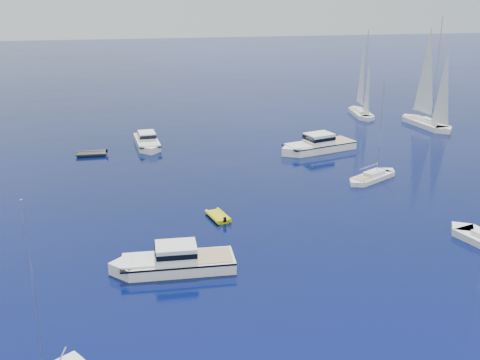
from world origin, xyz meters
name	(u,v)px	position (x,y,z in m)	size (l,w,h in m)	color
motor_cruiser_centre	(174,270)	(-8.31, 13.50, 0.00)	(3.21, 10.50, 2.76)	silver
motor_cruiser_distant	(317,151)	(12.72, 43.58, 0.00)	(3.50, 11.45, 3.00)	white
motor_cruiser_horizon	(148,146)	(-9.32, 49.84, 0.00)	(2.90, 9.47, 2.49)	white
sailboat_centre	(372,179)	(15.44, 31.32, 0.00)	(2.12, 8.14, 11.97)	silver
sailboat_sails_r	(426,126)	(33.34, 53.74, 0.00)	(3.04, 11.68, 17.18)	white
sailboat_sails_far	(361,115)	(26.19, 62.54, 0.00)	(2.56, 9.84, 14.46)	silver
tender_yellow	(218,218)	(-3.44, 23.13, 0.00)	(1.84, 3.29, 0.95)	#C4C00B
tender_grey_far	(92,155)	(-16.57, 46.72, 0.00)	(2.14, 3.94, 0.95)	black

